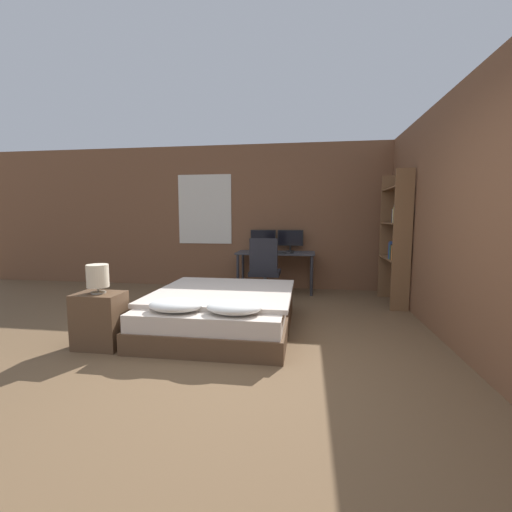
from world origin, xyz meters
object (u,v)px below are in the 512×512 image
Objects in this scene: bed at (222,310)px; monitor_left at (263,239)px; nightstand at (100,320)px; office_chair at (265,276)px; keyboard at (275,253)px; monitor_right at (290,239)px; bedside_lamp at (98,276)px; computer_mouse at (292,252)px; desk at (276,257)px; bookshelf at (396,235)px.

monitor_left is (0.20, 2.38, 0.72)m from bed.
nightstand is 2.61m from office_chair.
keyboard is (1.57, 2.74, 0.45)m from nightstand.
office_chair is (-0.36, -0.97, -0.53)m from monitor_right.
keyboard is at bearing -122.55° from monitor_right.
computer_mouse is (1.86, 2.74, -0.01)m from bedside_lamp.
nightstand is 1.39× the size of keyboard.
bed is 27.66× the size of computer_mouse.
bed is 6.50× the size of bedside_lamp.
nightstand is 0.56× the size of office_chair.
keyboard is at bearing 79.74° from office_chair.
bedside_lamp is (0.00, -0.00, 0.46)m from nightstand.
bed is 1.46m from office_chair.
bedside_lamp is 3.63m from monitor_right.
bed is 1.39× the size of desk.
keyboard is (0.46, 1.99, 0.50)m from bed.
office_chair is at bearing -177.70° from bookshelf.
bookshelf is (2.35, 1.49, 0.85)m from bed.
monitor_left is at bearing 67.27° from bedside_lamp.
computer_mouse reaches higher than nightstand.
nightstand is 0.41× the size of desk.
monitor_left is 1.13× the size of keyboard.
desk is at bearing 82.31° from office_chair.
monitor_right is 6.72× the size of computer_mouse.
office_chair is (-0.10, -0.58, -0.31)m from keyboard.
bedside_lamp is at bearing -124.09° from office_chair.
nightstand is at bearing -124.25° from computer_mouse.
bookshelf is (1.89, -0.50, 0.35)m from keyboard.
monitor_right is 0.23× the size of bookshelf.
monitor_right is 0.46× the size of office_chair.
keyboard is 5.93× the size of computer_mouse.
nightstand is at bearing -147.06° from bookshelf.
monitor_left is 0.23× the size of bookshelf.
computer_mouse is at bearing -83.58° from monitor_right.
desk is at bearing 146.56° from computer_mouse.
monitor_right is (0.51, 0.00, 0.00)m from monitor_left.
keyboard is at bearing 165.25° from bookshelf.
computer_mouse is at bearing 55.75° from nightstand.
monitor_right is at bearing 151.36° from bookshelf.
bookshelf is (2.14, -0.89, 0.13)m from monitor_left.
monitor_right reaches higher than bedside_lamp.
bookshelf is at bearing 2.30° from office_chair.
bedside_lamp is 3.33m from desk.
office_chair reaches higher than keyboard.
monitor_left is (1.31, 3.13, 0.20)m from bedside_lamp.
desk is 0.37m from computer_mouse.
bedside_lamp reaches higher than bed.
monitor_left is 0.71m from computer_mouse.
bed is 0.95× the size of bookshelf.
nightstand is 3.68m from monitor_right.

